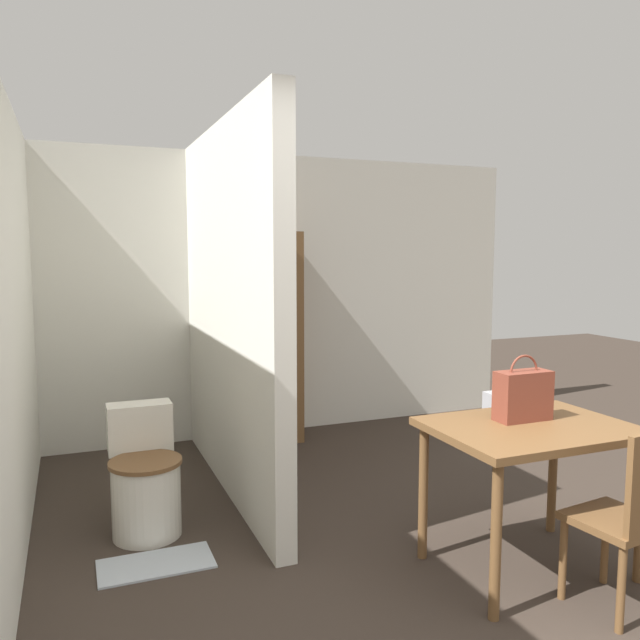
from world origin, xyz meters
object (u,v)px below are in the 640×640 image
at_px(wooden_chair, 629,514).
at_px(toilet, 145,481).
at_px(handbag, 523,395).
at_px(wooden_cabinet, 263,338).
at_px(space_heater, 503,422).
at_px(dining_table, 531,443).

relative_size(wooden_chair, toilet, 1.21).
bearing_deg(toilet, handbag, -31.42).
xyz_separation_m(handbag, wooden_cabinet, (-0.64, 2.57, 0.00)).
bearing_deg(handbag, space_heater, 54.29).
relative_size(dining_table, wooden_cabinet, 0.55).
xyz_separation_m(wooden_chair, wooden_cabinet, (-0.77, 3.15, 0.44)).
distance_m(wooden_cabinet, space_heater, 2.13).
bearing_deg(dining_table, handbag, 79.02).
xyz_separation_m(toilet, handbag, (1.81, -1.10, 0.60)).
xyz_separation_m(toilet, wooden_cabinet, (1.17, 1.47, 0.60)).
bearing_deg(handbag, dining_table, -100.98).
xyz_separation_m(dining_table, wooden_chair, (0.15, -0.49, -0.21)).
bearing_deg(wooden_cabinet, space_heater, -30.78).
bearing_deg(toilet, wooden_chair, -41.01).
bearing_deg(dining_table, wooden_cabinet, 103.10).
distance_m(wooden_chair, space_heater, 2.34).
bearing_deg(space_heater, handbag, -125.71).
relative_size(wooden_cabinet, space_heater, 3.66).
relative_size(handbag, wooden_cabinet, 0.19).
bearing_deg(wooden_chair, handbag, 95.43).
bearing_deg(wooden_chair, space_heater, 58.19).
relative_size(dining_table, handbag, 2.88).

